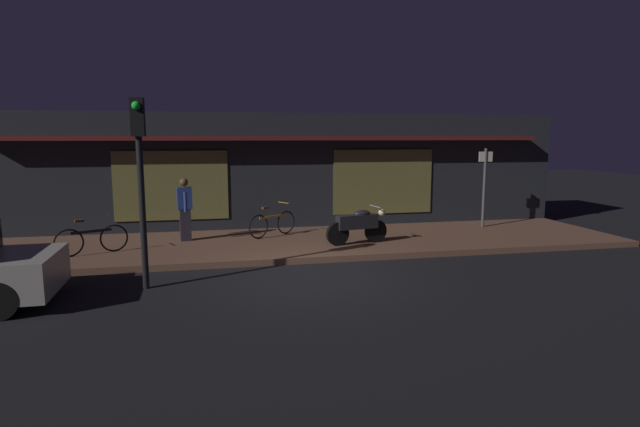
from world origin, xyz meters
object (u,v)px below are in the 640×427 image
(bicycle_parked, at_px, (92,239))
(person_photographer, at_px, (185,208))
(traffic_light_pole, at_px, (140,159))
(bicycle_extra, at_px, (272,223))
(sign_post, at_px, (484,183))
(motorcycle, at_px, (358,225))

(bicycle_parked, xyz_separation_m, person_photographer, (2.08, 1.21, 0.52))
(person_photographer, distance_m, traffic_light_pole, 4.14)
(bicycle_extra, relative_size, sign_post, 0.58)
(motorcycle, distance_m, bicycle_parked, 6.47)
(person_photographer, bearing_deg, sign_post, 1.95)
(motorcycle, height_order, bicycle_extra, motorcycle)
(bicycle_parked, relative_size, bicycle_extra, 1.09)
(sign_post, bearing_deg, bicycle_parked, -172.14)
(person_photographer, xyz_separation_m, traffic_light_pole, (-0.57, -3.83, 1.45))
(motorcycle, xyz_separation_m, sign_post, (4.46, 1.64, 0.86))
(bicycle_parked, relative_size, person_photographer, 0.91)
(bicycle_parked, distance_m, bicycle_extra, 4.62)
(motorcycle, relative_size, person_photographer, 1.01)
(bicycle_extra, distance_m, person_photographer, 2.40)
(motorcycle, distance_m, traffic_light_pole, 5.84)
(traffic_light_pole, bearing_deg, person_photographer, 81.52)
(motorcycle, bearing_deg, bicycle_parked, 178.79)
(motorcycle, height_order, bicycle_parked, motorcycle)
(bicycle_extra, height_order, traffic_light_pole, traffic_light_pole)
(person_photographer, relative_size, traffic_light_pole, 0.46)
(bicycle_parked, relative_size, traffic_light_pole, 0.42)
(bicycle_extra, relative_size, traffic_light_pole, 0.39)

